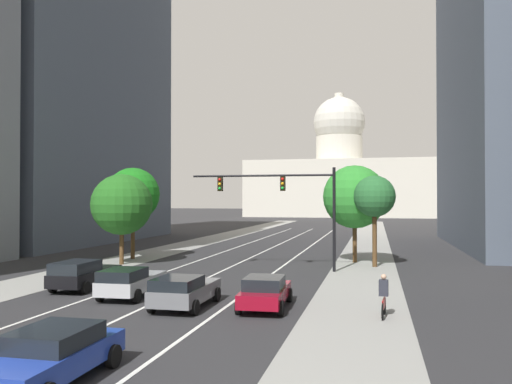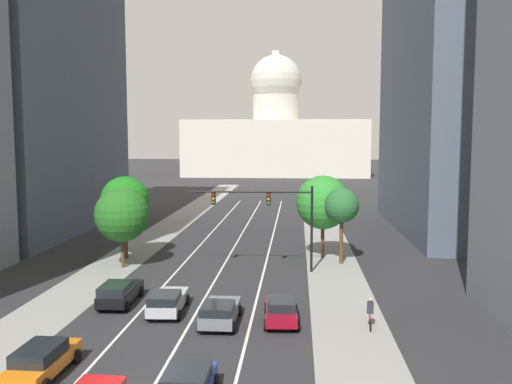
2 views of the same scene
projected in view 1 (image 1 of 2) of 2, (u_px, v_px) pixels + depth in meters
name	position (u px, v px, depth m)	size (l,w,h in m)	color
ground_plane	(277.00, 246.00, 52.38)	(400.00, 400.00, 0.00)	#2B2B2D
sidewalk_left	(175.00, 248.00, 49.54)	(4.29, 130.00, 0.01)	gray
sidewalk_right	(367.00, 253.00, 45.48)	(4.29, 130.00, 0.01)	gray
lane_stripe_left	(194.00, 262.00, 38.54)	(0.16, 90.00, 0.01)	white
lane_stripe_center	(238.00, 263.00, 37.77)	(0.16, 90.00, 0.01)	white
lane_stripe_right	(285.00, 265.00, 37.00)	(0.16, 90.00, 0.01)	white
office_tower_far_left	(57.00, 45.00, 58.19)	(15.89, 29.85, 43.96)	#4C5666
capitol_building	(339.00, 178.00, 141.71)	(49.00, 22.32, 33.76)	beige
car_silver	(130.00, 281.00, 24.83)	(2.18, 4.62, 1.45)	#B2B5BA
car_gray	(184.00, 290.00, 22.34)	(2.10, 4.33, 1.43)	slate
car_black	(83.00, 274.00, 27.04)	(2.11, 4.78, 1.53)	black
car_crimson	(265.00, 292.00, 22.24)	(2.10, 4.36, 1.40)	maroon
car_blue	(51.00, 354.00, 13.19)	(2.13, 4.50, 1.39)	#1E389E
traffic_signal_mast	(286.00, 195.00, 34.23)	(9.73, 0.39, 6.77)	black
cyclist	(384.00, 296.00, 20.56)	(0.38, 1.70, 1.72)	black
street_tree_near_right	(355.00, 197.00, 38.44)	(4.70, 4.70, 7.23)	#51381E
street_tree_mid_left	(122.00, 205.00, 37.31)	(4.40, 4.40, 6.52)	#51381E
street_tree_mid_right	(374.00, 197.00, 35.95)	(2.89, 2.89, 6.35)	#51381E
street_tree_near_left	(133.00, 195.00, 40.72)	(4.20, 4.20, 7.18)	#51381E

